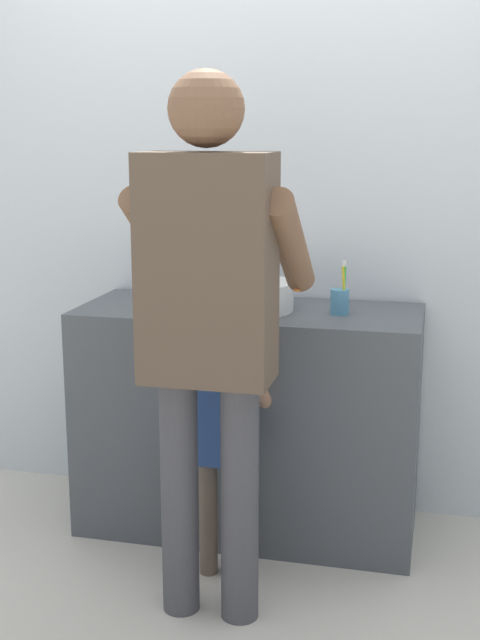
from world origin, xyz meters
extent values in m
plane|color=silver|center=(0.00, 0.00, 0.00)|extent=(14.00, 14.00, 0.00)
cube|color=silver|center=(0.00, 0.62, 1.35)|extent=(4.40, 0.08, 2.70)
cube|color=#4C5156|center=(0.00, 0.30, 0.45)|extent=(1.32, 0.54, 0.90)
cylinder|color=silver|center=(0.00, 0.28, 0.95)|extent=(0.35, 0.35, 0.11)
cylinder|color=beige|center=(0.00, 0.28, 0.96)|extent=(0.29, 0.29, 0.09)
cylinder|color=#B7BABF|center=(0.00, 0.50, 0.99)|extent=(0.03, 0.03, 0.18)
cylinder|color=#B7BABF|center=(0.00, 0.44, 1.07)|extent=(0.02, 0.12, 0.02)
cylinder|color=#B7BABF|center=(-0.07, 0.50, 0.92)|extent=(0.04, 0.04, 0.05)
cylinder|color=#B7BABF|center=(0.07, 0.50, 0.92)|extent=(0.04, 0.04, 0.05)
cylinder|color=#4C8EB2|center=(0.35, 0.28, 0.95)|extent=(0.07, 0.07, 0.09)
cylinder|color=yellow|center=(0.37, 0.28, 1.00)|extent=(0.02, 0.03, 0.17)
cube|color=white|center=(0.37, 0.28, 1.09)|extent=(0.01, 0.02, 0.02)
cylinder|color=green|center=(0.37, 0.29, 1.00)|extent=(0.01, 0.03, 0.17)
cube|color=white|center=(0.37, 0.29, 1.09)|extent=(0.01, 0.02, 0.02)
cylinder|color=#B27FC6|center=(-0.31, 0.29, 0.96)|extent=(0.06, 0.06, 0.13)
cylinder|color=#2D2D2D|center=(-0.31, 0.29, 1.05)|extent=(0.02, 0.02, 0.04)
cylinder|color=#6B5B4C|center=(-0.05, -0.11, 0.22)|extent=(0.07, 0.07, 0.43)
cylinder|color=#6B5B4C|center=(0.05, -0.11, 0.22)|extent=(0.07, 0.07, 0.43)
cube|color=#33569E|center=(0.00, -0.11, 0.62)|extent=(0.22, 0.12, 0.38)
sphere|color=#A87A5B|center=(0.00, -0.11, 0.88)|extent=(0.12, 0.12, 0.12)
cylinder|color=#A87A5B|center=(-0.12, -0.01, 0.65)|extent=(0.05, 0.26, 0.21)
cylinder|color=#A87A5B|center=(0.12, -0.01, 0.65)|extent=(0.05, 0.26, 0.21)
cylinder|color=#47474C|center=(-0.08, -0.36, 0.40)|extent=(0.12, 0.12, 0.81)
cylinder|color=#47474C|center=(0.12, -0.36, 0.40)|extent=(0.12, 0.12, 0.81)
cube|color=brown|center=(0.02, -0.36, 1.16)|extent=(0.40, 0.23, 0.70)
sphere|color=brown|center=(0.02, -0.36, 1.63)|extent=(0.23, 0.23, 0.23)
cylinder|color=brown|center=(-0.20, -0.17, 1.22)|extent=(0.10, 0.49, 0.38)
cylinder|color=brown|center=(0.24, -0.17, 1.22)|extent=(0.10, 0.49, 0.38)
cylinder|color=orange|center=(0.24, 0.01, 1.03)|extent=(0.01, 0.14, 0.03)
cube|color=white|center=(0.24, 0.09, 1.05)|extent=(0.01, 0.02, 0.02)
camera|label=1|loc=(0.71, -2.81, 1.57)|focal=47.54mm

